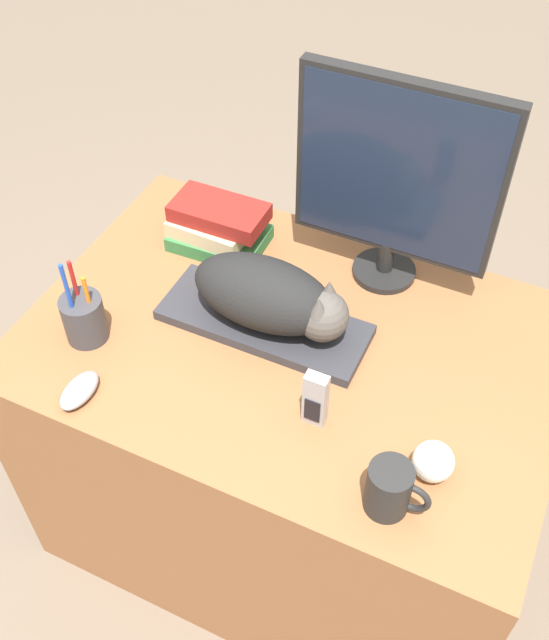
% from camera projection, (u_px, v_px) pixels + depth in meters
% --- Properties ---
extents(ground_plane, '(12.00, 12.00, 0.00)m').
position_uv_depth(ground_plane, '(226.00, 640.00, 1.89)').
color(ground_plane, '#6B5B4C').
extents(desk, '(1.13, 0.77, 0.75)m').
position_uv_depth(desk, '(291.00, 441.00, 1.86)').
color(desk, brown).
rests_on(desk, ground_plane).
extents(keyboard, '(0.45, 0.17, 0.02)m').
position_uv_depth(keyboard, '(264.00, 322.00, 1.60)').
color(keyboard, '#2D2D33').
rests_on(keyboard, desk).
extents(cat, '(0.34, 0.16, 0.15)m').
position_uv_depth(cat, '(273.00, 297.00, 1.53)').
color(cat, black).
rests_on(cat, keyboard).
extents(monitor, '(0.44, 0.14, 0.49)m').
position_uv_depth(monitor, '(397.00, 177.00, 1.53)').
color(monitor, black).
rests_on(monitor, desk).
extents(computer_mouse, '(0.06, 0.10, 0.03)m').
position_uv_depth(computer_mouse, '(79.00, 390.00, 1.47)').
color(computer_mouse, gray).
rests_on(computer_mouse, desk).
extents(coffee_mug, '(0.12, 0.08, 0.11)m').
position_uv_depth(coffee_mug, '(390.00, 489.00, 1.28)').
color(coffee_mug, black).
rests_on(coffee_mug, desk).
extents(pen_cup, '(0.09, 0.09, 0.22)m').
position_uv_depth(pen_cup, '(84.00, 318.00, 1.55)').
color(pen_cup, '#38383D').
rests_on(pen_cup, desk).
extents(baseball, '(0.08, 0.08, 0.08)m').
position_uv_depth(baseball, '(433.00, 461.00, 1.33)').
color(baseball, silver).
rests_on(baseball, desk).
extents(phone, '(0.04, 0.03, 0.13)m').
position_uv_depth(phone, '(315.00, 399.00, 1.40)').
color(phone, '#99999E').
rests_on(phone, desk).
extents(book_stack, '(0.22, 0.16, 0.12)m').
position_uv_depth(book_stack, '(218.00, 225.00, 1.76)').
color(book_stack, '#2D6B38').
rests_on(book_stack, desk).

